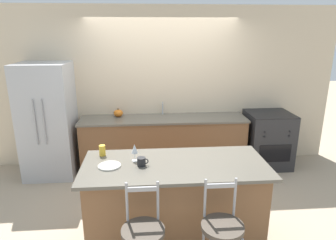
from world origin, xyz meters
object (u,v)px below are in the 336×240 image
refrigerator (48,121)px  coffee_mug (142,162)px  oven_range (267,139)px  tumbler_cup (102,150)px  wine_glass (135,149)px  pumpkin_decoration (118,113)px  dinner_plate (109,166)px  bar_stool_far (222,236)px

refrigerator → coffee_mug: refrigerator is taller
oven_range → tumbler_cup: tumbler_cup is taller
wine_glass → pumpkin_decoration: 1.94m
refrigerator → dinner_plate: (1.16, -1.83, 0.03)m
bar_stool_far → tumbler_cup: size_ratio=8.59×
wine_glass → coffee_mug: size_ratio=1.59×
bar_stool_far → pumpkin_decoration: size_ratio=6.72×
refrigerator → tumbler_cup: size_ratio=15.05×
dinner_plate → wine_glass: (0.26, 0.12, 0.13)m
refrigerator → bar_stool_far: 3.36m
wine_glass → dinner_plate: bearing=-154.9°
refrigerator → bar_stool_far: bearing=-48.8°
oven_range → bar_stool_far: bar_stool_far is taller
dinner_plate → coffee_mug: size_ratio=1.98×
refrigerator → dinner_plate: bearing=-57.6°
bar_stool_far → coffee_mug: bearing=136.0°
coffee_mug → pumpkin_decoration: bearing=101.2°
oven_range → pumpkin_decoration: (-2.57, 0.18, 0.48)m
dinner_plate → pumpkin_decoration: 2.03m
bar_stool_far → tumbler_cup: (-1.15, 0.98, 0.45)m
wine_glass → coffee_mug: 0.17m
tumbler_cup → dinner_plate: bearing=-69.7°
pumpkin_decoration → oven_range: bearing=-3.9°
tumbler_cup → refrigerator: bearing=124.5°
coffee_mug → tumbler_cup: 0.53m
bar_stool_far → dinner_plate: size_ratio=4.36×
bar_stool_far → pumpkin_decoration: 2.96m
refrigerator → dinner_plate: refrigerator is taller
pumpkin_decoration → bar_stool_far: bearing=-67.8°
dinner_plate → tumbler_cup: bearing=110.3°
oven_range → dinner_plate: size_ratio=3.98×
tumbler_cup → oven_range: bearing=31.0°
dinner_plate → wine_glass: size_ratio=1.25×
wine_glass → pumpkin_decoration: (-0.33, 1.91, -0.12)m
oven_range → tumbler_cup: size_ratio=7.84×
dinner_plate → tumbler_cup: size_ratio=1.97×
wine_glass → coffee_mug: wine_glass is taller
refrigerator → coffee_mug: bearing=-50.8°
refrigerator → pumpkin_decoration: 1.11m
dinner_plate → refrigerator: bearing=122.4°
pumpkin_decoration → wine_glass: bearing=-80.2°
coffee_mug → dinner_plate: bearing=179.3°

